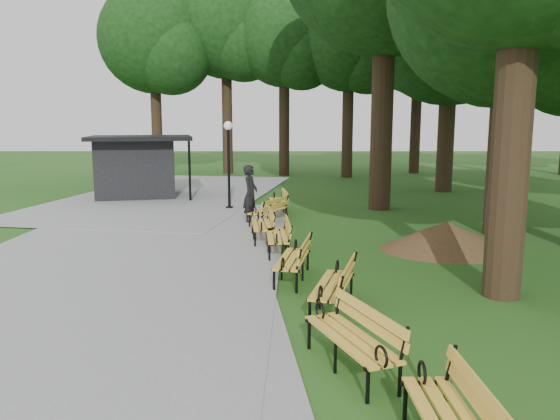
{
  "coord_description": "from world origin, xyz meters",
  "views": [
    {
      "loc": [
        -0.1,
        -9.73,
        3.25
      ],
      "look_at": [
        -0.07,
        3.27,
        1.1
      ],
      "focal_mm": 34.46,
      "sensor_mm": 36.0,
      "label": 1
    }
  ],
  "objects_px": {
    "bench_3": "(292,260)",
    "bench_7": "(278,202)",
    "person": "(250,194)",
    "bench_5": "(262,225)",
    "dirt_mound": "(446,236)",
    "kiosk": "(136,167)",
    "bench_4": "(277,236)",
    "lamp_post": "(228,147)",
    "bench_6": "(268,211)",
    "bench_1": "(351,339)",
    "lawn_tree_4": "(452,19)",
    "bench_2": "(332,286)"
  },
  "relations": [
    {
      "from": "bench_3",
      "to": "bench_7",
      "type": "bearing_deg",
      "value": -167.3
    },
    {
      "from": "person",
      "to": "bench_7",
      "type": "relative_size",
      "value": 0.99
    },
    {
      "from": "bench_3",
      "to": "bench_5",
      "type": "relative_size",
      "value": 1.0
    },
    {
      "from": "person",
      "to": "bench_5",
      "type": "xyz_separation_m",
      "value": [
        0.44,
        -2.69,
        -0.5
      ]
    },
    {
      "from": "dirt_mound",
      "to": "bench_5",
      "type": "height_order",
      "value": "bench_5"
    },
    {
      "from": "dirt_mound",
      "to": "bench_7",
      "type": "bearing_deg",
      "value": 128.36
    },
    {
      "from": "kiosk",
      "to": "bench_7",
      "type": "distance_m",
      "value": 7.52
    },
    {
      "from": "bench_4",
      "to": "bench_5",
      "type": "height_order",
      "value": "same"
    },
    {
      "from": "lamp_post",
      "to": "bench_6",
      "type": "height_order",
      "value": "lamp_post"
    },
    {
      "from": "bench_1",
      "to": "bench_6",
      "type": "xyz_separation_m",
      "value": [
        -1.27,
        10.21,
        0.0
      ]
    },
    {
      "from": "kiosk",
      "to": "bench_5",
      "type": "distance_m",
      "value": 10.39
    },
    {
      "from": "bench_7",
      "to": "lawn_tree_4",
      "type": "bearing_deg",
      "value": 122.84
    },
    {
      "from": "bench_3",
      "to": "bench_2",
      "type": "bearing_deg",
      "value": 30.64
    },
    {
      "from": "person",
      "to": "bench_7",
      "type": "height_order",
      "value": "person"
    },
    {
      "from": "bench_2",
      "to": "bench_6",
      "type": "bearing_deg",
      "value": -155.4
    },
    {
      "from": "bench_2",
      "to": "bench_5",
      "type": "distance_m",
      "value": 5.68
    },
    {
      "from": "bench_5",
      "to": "kiosk",
      "type": "bearing_deg",
      "value": -151.81
    },
    {
      "from": "bench_7",
      "to": "lawn_tree_4",
      "type": "height_order",
      "value": "lawn_tree_4"
    },
    {
      "from": "bench_4",
      "to": "bench_3",
      "type": "bearing_deg",
      "value": 4.95
    },
    {
      "from": "person",
      "to": "bench_4",
      "type": "bearing_deg",
      "value": -154.25
    },
    {
      "from": "lamp_post",
      "to": "bench_7",
      "type": "bearing_deg",
      "value": -30.43
    },
    {
      "from": "bench_2",
      "to": "lawn_tree_4",
      "type": "height_order",
      "value": "lawn_tree_4"
    },
    {
      "from": "kiosk",
      "to": "bench_7",
      "type": "bearing_deg",
      "value": -46.76
    },
    {
      "from": "bench_1",
      "to": "lawn_tree_4",
      "type": "distance_m",
      "value": 20.87
    },
    {
      "from": "bench_1",
      "to": "bench_6",
      "type": "distance_m",
      "value": 10.29
    },
    {
      "from": "bench_1",
      "to": "lawn_tree_4",
      "type": "xyz_separation_m",
      "value": [
        6.79,
        18.33,
        7.34
      ]
    },
    {
      "from": "bench_4",
      "to": "bench_7",
      "type": "height_order",
      "value": "same"
    },
    {
      "from": "bench_5",
      "to": "bench_6",
      "type": "xyz_separation_m",
      "value": [
        0.13,
        2.4,
        0.0
      ]
    },
    {
      "from": "dirt_mound",
      "to": "lawn_tree_4",
      "type": "height_order",
      "value": "lawn_tree_4"
    },
    {
      "from": "bench_1",
      "to": "bench_4",
      "type": "relative_size",
      "value": 1.0
    },
    {
      "from": "person",
      "to": "bench_5",
      "type": "bearing_deg",
      "value": -156.78
    },
    {
      "from": "bench_2",
      "to": "bench_7",
      "type": "distance_m",
      "value": 9.92
    },
    {
      "from": "person",
      "to": "bench_1",
      "type": "relative_size",
      "value": 0.99
    },
    {
      "from": "bench_4",
      "to": "bench_2",
      "type": "bearing_deg",
      "value": 10.53
    },
    {
      "from": "lamp_post",
      "to": "bench_5",
      "type": "height_order",
      "value": "lamp_post"
    },
    {
      "from": "dirt_mound",
      "to": "bench_6",
      "type": "relative_size",
      "value": 1.47
    },
    {
      "from": "kiosk",
      "to": "lamp_post",
      "type": "distance_m",
      "value": 5.47
    },
    {
      "from": "person",
      "to": "lawn_tree_4",
      "type": "distance_m",
      "value": 13.52
    },
    {
      "from": "dirt_mound",
      "to": "bench_3",
      "type": "relative_size",
      "value": 1.47
    },
    {
      "from": "bench_1",
      "to": "bench_4",
      "type": "distance_m",
      "value": 6.42
    },
    {
      "from": "bench_6",
      "to": "lawn_tree_4",
      "type": "relative_size",
      "value": 0.16
    },
    {
      "from": "lawn_tree_4",
      "to": "person",
      "type": "bearing_deg",
      "value": -137.83
    },
    {
      "from": "dirt_mound",
      "to": "bench_5",
      "type": "relative_size",
      "value": 1.47
    },
    {
      "from": "lawn_tree_4",
      "to": "bench_2",
      "type": "bearing_deg",
      "value": -113.0
    },
    {
      "from": "bench_3",
      "to": "bench_4",
      "type": "relative_size",
      "value": 1.0
    },
    {
      "from": "kiosk",
      "to": "bench_5",
      "type": "relative_size",
      "value": 2.22
    },
    {
      "from": "person",
      "to": "kiosk",
      "type": "relative_size",
      "value": 0.44
    },
    {
      "from": "bench_3",
      "to": "lawn_tree_4",
      "type": "distance_m",
      "value": 17.67
    },
    {
      "from": "bench_3",
      "to": "bench_6",
      "type": "distance_m",
      "value": 6.15
    },
    {
      "from": "bench_3",
      "to": "lawn_tree_4",
      "type": "bearing_deg",
      "value": 162.89
    }
  ]
}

